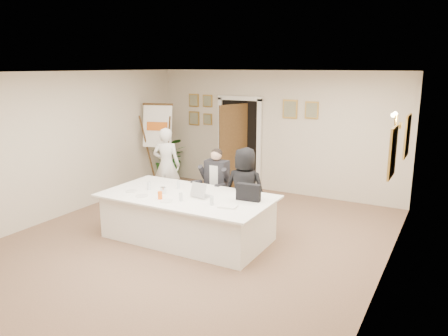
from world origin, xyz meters
name	(u,v)px	position (x,y,z in m)	size (l,w,h in m)	color
floor	(194,241)	(0.00, 0.00, 0.00)	(7.00, 7.00, 0.00)	brown
ceiling	(191,72)	(0.00, 0.00, 2.80)	(6.00, 7.00, 0.02)	white
wall_back	(275,132)	(0.00, 3.50, 1.40)	(6.00, 0.10, 2.80)	beige
wall_left	(63,145)	(-3.00, 0.00, 1.40)	(0.10, 7.00, 2.80)	beige
wall_right	(387,184)	(3.00, 0.00, 1.40)	(0.10, 7.00, 2.80)	beige
doorway	(237,145)	(-0.88, 3.32, 1.04)	(1.14, 0.86, 2.20)	black
pictures_back_wall	(244,111)	(-0.80, 3.47, 1.85)	(3.40, 0.06, 0.80)	#BB923F
pictures_right_wall	(400,143)	(2.97, 1.20, 1.75)	(0.06, 2.20, 0.80)	#BB923F
wall_sconce	(397,120)	(2.90, 1.20, 2.10)	(0.20, 0.30, 0.24)	gold
conference_table	(188,217)	(-0.16, 0.06, 0.39)	(2.88, 1.53, 0.78)	white
seated_man	(216,184)	(-0.25, 1.17, 0.70)	(0.60, 0.64, 1.39)	black
flip_chart	(160,150)	(-2.55, 2.47, 0.92)	(0.72, 0.54, 2.00)	#3A2612
standing_man	(166,165)	(-1.72, 1.60, 0.81)	(0.59, 0.39, 1.62)	white
standing_woman	(245,189)	(0.50, 0.90, 0.76)	(0.74, 0.48, 1.51)	black
potted_palm	(169,158)	(-2.80, 3.20, 0.57)	(1.02, 0.88, 1.13)	#256220
laptop	(202,188)	(0.10, 0.11, 0.91)	(0.31, 0.34, 0.28)	#B7BABC
laptop_bag	(248,192)	(0.87, 0.28, 0.91)	(0.40, 0.11, 0.28)	black
paper_stack	(228,206)	(0.74, -0.18, 0.79)	(0.28, 0.20, 0.03)	white
plate_left	(131,191)	(-1.13, -0.23, 0.78)	(0.20, 0.20, 0.01)	white
plate_mid	(142,196)	(-0.79, -0.37, 0.78)	(0.21, 0.21, 0.01)	white
plate_near	(167,201)	(-0.25, -0.39, 0.78)	(0.22, 0.22, 0.01)	white
glass_a	(149,186)	(-0.93, 0.01, 0.84)	(0.06, 0.06, 0.14)	silver
glass_b	(181,197)	(-0.07, -0.27, 0.84)	(0.06, 0.06, 0.14)	silver
glass_c	(212,201)	(0.47, -0.21, 0.84)	(0.07, 0.07, 0.14)	silver
glass_d	(178,185)	(-0.52, 0.31, 0.84)	(0.06, 0.06, 0.14)	silver
oj_glass	(160,195)	(-0.42, -0.35, 0.84)	(0.07, 0.07, 0.13)	orange
steel_jug	(163,190)	(-0.57, -0.06, 0.83)	(0.10, 0.10, 0.11)	silver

